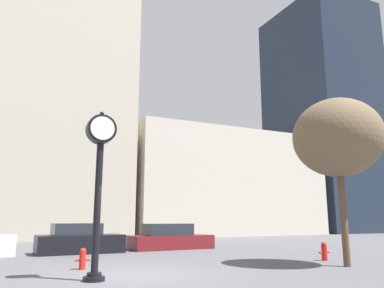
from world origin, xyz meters
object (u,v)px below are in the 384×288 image
object	(u,v)px
street_clock	(99,167)
fire_hydrant_near	(324,251)
car_black	(79,240)
fire_hydrant_far	(83,259)
bare_tree	(338,138)
car_maroon	(170,238)

from	to	relation	value
street_clock	fire_hydrant_near	distance (m)	9.54
car_black	fire_hydrant_far	bearing A→B (deg)	-99.92
fire_hydrant_near	fire_hydrant_far	xyz separation A→B (m)	(-9.01, 1.40, -0.02)
street_clock	bare_tree	distance (m)	8.57
fire_hydrant_far	street_clock	bearing A→B (deg)	-92.34
car_black	fire_hydrant_near	bearing A→B (deg)	-43.84
street_clock	car_maroon	distance (m)	10.70
bare_tree	car_maroon	bearing A→B (deg)	106.09
street_clock	fire_hydrant_near	world-z (taller)	street_clock
fire_hydrant_far	car_black	bearing A→B (deg)	82.20
car_maroon	fire_hydrant_far	bearing A→B (deg)	-134.26
car_maroon	fire_hydrant_near	distance (m)	8.40
car_maroon	street_clock	bearing A→B (deg)	-125.66
bare_tree	fire_hydrant_near	bearing A→B (deg)	68.31
car_maroon	bare_tree	xyz separation A→B (m)	(2.71, -9.41, 3.94)
car_maroon	fire_hydrant_far	world-z (taller)	car_maroon
street_clock	car_black	size ratio (longest dim) A/B	1.15
fire_hydrant_near	bare_tree	distance (m)	4.53
bare_tree	car_black	bearing A→B (deg)	129.70
car_maroon	bare_tree	distance (m)	10.55
street_clock	car_black	world-z (taller)	street_clock
fire_hydrant_far	bare_tree	distance (m)	9.81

